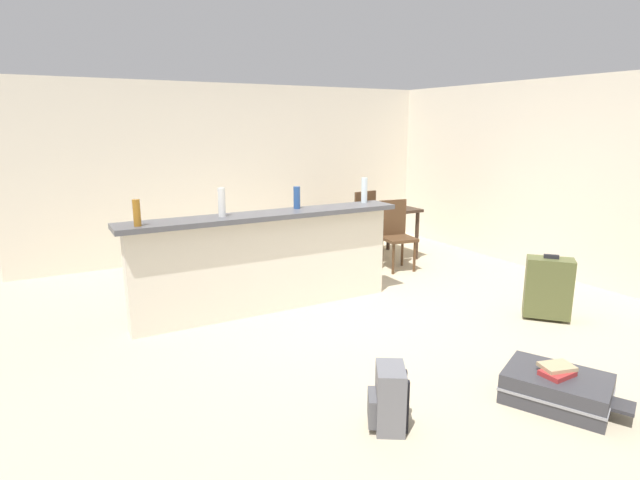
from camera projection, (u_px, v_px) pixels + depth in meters
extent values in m
cube|color=#BCAD8E|center=(356.00, 314.00, 5.38)|extent=(13.00, 13.00, 0.05)
cube|color=silver|center=(247.00, 170.00, 7.69)|extent=(6.60, 0.10, 2.50)
cube|color=silver|center=(538.00, 176.00, 6.80)|extent=(0.10, 6.00, 2.50)
cube|color=silver|center=(267.00, 265.00, 5.31)|extent=(2.80, 0.20, 1.00)
cube|color=#4C4C51|center=(266.00, 215.00, 5.20)|extent=(2.96, 0.40, 0.05)
cylinder|color=#9E661E|center=(137.00, 213.00, 4.50)|extent=(0.07, 0.07, 0.24)
cylinder|color=silver|center=(222.00, 202.00, 4.96)|extent=(0.07, 0.07, 0.28)
cylinder|color=#284C89|center=(297.00, 198.00, 5.44)|extent=(0.07, 0.07, 0.24)
cylinder|color=silver|center=(364.00, 190.00, 5.83)|extent=(0.07, 0.07, 0.29)
cube|color=#332319|center=(376.00, 210.00, 7.37)|extent=(1.10, 0.80, 0.04)
cylinder|color=#332319|center=(360.00, 243.00, 6.93)|extent=(0.06, 0.06, 0.70)
cylinder|color=#332319|center=(417.00, 236.00, 7.39)|extent=(0.06, 0.06, 0.70)
cylinder|color=#332319|center=(335.00, 234.00, 7.50)|extent=(0.06, 0.06, 0.70)
cylinder|color=#332319|center=(389.00, 228.00, 7.97)|extent=(0.06, 0.06, 0.70)
cube|color=#4C331E|center=(398.00, 239.00, 6.83)|extent=(0.45, 0.45, 0.04)
cube|color=#4C331E|center=(392.00, 217.00, 6.94)|extent=(0.40, 0.09, 0.48)
cylinder|color=#4C331E|center=(393.00, 259.00, 6.68)|extent=(0.04, 0.04, 0.41)
cylinder|color=#4C331E|center=(414.00, 257.00, 6.79)|extent=(0.04, 0.04, 0.41)
cylinder|color=#4C331E|center=(382.00, 253.00, 6.97)|extent=(0.04, 0.04, 0.41)
cylinder|color=#4C331E|center=(402.00, 251.00, 7.08)|extent=(0.04, 0.04, 0.41)
cube|color=#4C331E|center=(357.00, 222.00, 8.01)|extent=(0.45, 0.45, 0.04)
cube|color=#4C331E|center=(365.00, 207.00, 7.81)|extent=(0.40, 0.08, 0.48)
cylinder|color=#4C331E|center=(358.00, 233.00, 8.27)|extent=(0.04, 0.04, 0.41)
cylinder|color=#4C331E|center=(343.00, 235.00, 8.09)|extent=(0.04, 0.04, 0.41)
cylinder|color=#4C331E|center=(371.00, 236.00, 8.02)|extent=(0.04, 0.04, 0.41)
cylinder|color=#4C331E|center=(356.00, 239.00, 7.84)|extent=(0.04, 0.04, 0.41)
cube|color=#38383D|center=(556.00, 389.00, 3.60)|extent=(0.73, 0.82, 0.22)
cube|color=gray|center=(556.00, 389.00, 3.60)|extent=(0.75, 0.84, 0.02)
cube|color=#2D2D33|center=(623.00, 407.00, 3.37)|extent=(0.22, 0.20, 0.02)
cube|color=#51562D|center=(548.00, 287.00, 5.12)|extent=(0.47, 0.49, 0.60)
cylinder|color=black|center=(525.00, 313.00, 5.25)|extent=(0.06, 0.06, 0.06)
cylinder|color=black|center=(566.00, 318.00, 5.13)|extent=(0.06, 0.06, 0.06)
cube|color=#232328|center=(551.00, 257.00, 5.05)|extent=(0.12, 0.13, 0.04)
cube|color=slate|center=(390.00, 398.00, 3.29)|extent=(0.30, 0.33, 0.42)
cube|color=#515155|center=(373.00, 407.00, 3.31)|extent=(0.17, 0.22, 0.19)
cube|color=black|center=(404.00, 395.00, 3.36)|extent=(0.04, 0.04, 0.36)
cube|color=black|center=(407.00, 407.00, 3.22)|extent=(0.04, 0.04, 0.36)
cube|color=#AD2D2D|center=(557.00, 373.00, 3.55)|extent=(0.22, 0.17, 0.04)
cube|color=tan|center=(557.00, 367.00, 3.58)|extent=(0.25, 0.21, 0.03)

